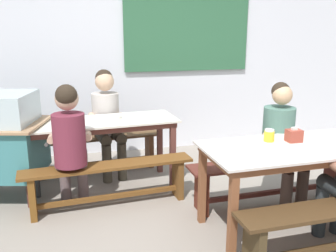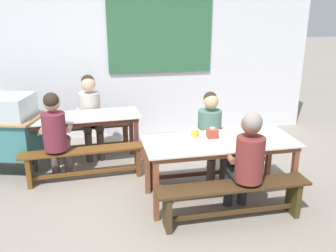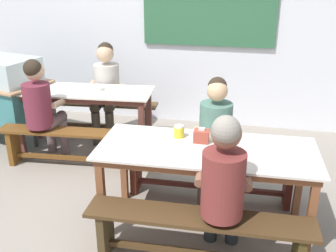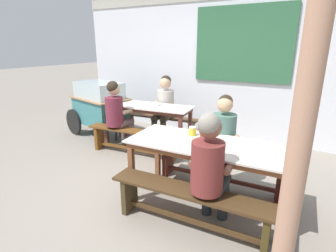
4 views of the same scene
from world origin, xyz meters
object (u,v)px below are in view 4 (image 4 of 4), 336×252
Objects in this scene: dining_table_far at (147,110)px; bench_near_front at (190,203)px; tissue_box at (207,135)px; wooden_support_post at (290,202)px; dining_table_near at (208,150)px; bench_near_back at (219,165)px; person_center_facing at (164,104)px; person_left_back_turned at (117,112)px; soup_bowl at (156,105)px; person_near_front at (210,166)px; bench_far_front at (133,138)px; person_right_near_table at (222,138)px; bench_far_back at (159,123)px; food_cart at (99,105)px; condiment_jar at (192,131)px.

dining_table_far reaches higher than bench_near_front.
tissue_box is 1.67m from wooden_support_post.
wooden_support_post is at bearing -53.28° from dining_table_near.
person_center_facing is at bearing 141.13° from bench_near_back.
person_left_back_turned is 0.70m from soup_bowl.
bench_near_front is at bearing -155.26° from person_near_front.
dining_table_near is at bearing -48.24° from person_center_facing.
tissue_box reaches higher than bench_far_front.
bench_near_front is at bearing -82.65° from tissue_box.
person_right_near_table is at bearing -26.91° from dining_table_far.
dining_table_near is 2.16m from person_left_back_turned.
person_center_facing reaches higher than bench_far_back.
person_center_facing reaches higher than food_cart.
wooden_support_post is (0.98, -1.34, 0.19)m from tissue_box.
bench_near_back is 2.04m from person_left_back_turned.
person_near_front reaches higher than food_cart.
food_cart reaches higher than bench_near_back.
soup_bowl is (-1.69, 1.78, 0.07)m from person_near_front.
condiment_jar reaches higher than bench_near_front.
person_right_near_table is (0.03, 0.44, -0.00)m from dining_table_near.
bench_near_front is 0.45m from person_near_front.
person_near_front is (0.20, -0.93, 0.42)m from bench_near_back.
soup_bowl is at bearing 136.45° from condiment_jar.
person_near_front is 1.01× the size of person_right_near_table.
person_right_near_table is at bearing -30.70° from soup_bowl.
tissue_box is (1.61, -1.19, 0.14)m from dining_table_far.
person_center_facing reaches higher than person_near_front.
person_left_back_turned is at bearing -123.94° from dining_table_far.
bench_far_front is at bearing 155.23° from condiment_jar.
bench_far_back is 1.31× the size of person_left_back_turned.
person_near_front is at bearing -53.29° from condiment_jar.
food_cart is 1.36m from person_center_facing.
person_near_front is (1.81, -1.23, 0.42)m from bench_far_front.
person_near_front reaches higher than bench_far_back.
person_near_front is at bearing -51.38° from person_center_facing.
person_center_facing is 0.40m from soup_bowl.
person_left_back_turned is at bearing 146.17° from bench_near_front.
soup_bowl is 0.08× the size of wooden_support_post.
dining_table_near is at bearing -22.93° from person_left_back_turned.
person_right_near_table reaches higher than soup_bowl.
soup_bowl is (0.21, -0.45, 0.50)m from bench_far_back.
bench_far_back is at bearing 22.60° from food_cart.
bench_near_back is at bearing -37.39° from bench_far_back.
bench_near_front is 15.89× the size of condiment_jar.
dining_table_near is 2.34m from person_center_facing.
person_right_near_table is at bearing 89.47° from bench_near_front.
condiment_jar is at bearing 130.26° from wooden_support_post.
person_center_facing is (1.30, 0.42, 0.07)m from food_cart.
person_left_back_turned is 0.62× the size of wooden_support_post.
bench_far_front is 1.35× the size of person_left_back_turned.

